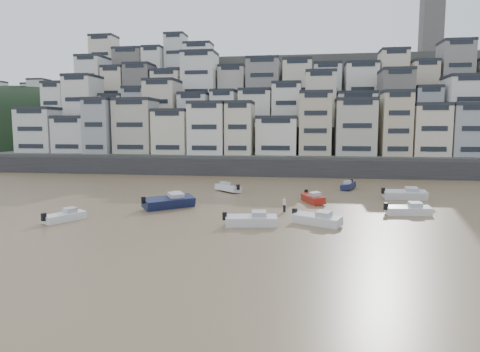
% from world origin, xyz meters
% --- Properties ---
extents(sea_strip, '(340.00, 340.00, 0.00)m').
position_xyz_m(sea_strip, '(-110.00, 145.00, 0.01)').
color(sea_strip, '#3F4D5B').
rests_on(sea_strip, ground).
extents(harbor_wall, '(140.00, 3.00, 3.50)m').
position_xyz_m(harbor_wall, '(10.00, 65.00, 1.75)').
color(harbor_wall, '#38383A').
rests_on(harbor_wall, ground).
extents(hillside, '(141.04, 66.00, 50.00)m').
position_xyz_m(hillside, '(14.73, 104.84, 13.01)').
color(hillside, '#4C4C47').
rests_on(hillside, ground).
extents(headland, '(216.00, 135.00, 53.33)m').
position_xyz_m(headland, '(-95.00, 135.00, 0.02)').
color(headland, black).
rests_on(headland, ground).
extents(boat_a, '(5.95, 2.79, 1.56)m').
position_xyz_m(boat_a, '(12.43, 20.47, 0.78)').
color(boat_a, silver).
rests_on(boat_a, ground).
extents(boat_b, '(5.77, 4.27, 1.52)m').
position_xyz_m(boat_b, '(19.04, 22.02, 0.76)').
color(boat_b, silver).
rests_on(boat_b, ground).
extents(boat_c, '(6.71, 6.44, 1.91)m').
position_xyz_m(boat_c, '(1.11, 28.48, 0.96)').
color(boat_c, '#141A3E').
rests_on(boat_c, ground).
extents(boat_d, '(5.65, 2.49, 1.49)m').
position_xyz_m(boat_d, '(29.53, 28.66, 0.74)').
color(boat_d, silver).
rests_on(boat_d, ground).
extents(boat_e, '(3.61, 5.86, 1.52)m').
position_xyz_m(boat_e, '(18.82, 35.26, 0.76)').
color(boat_e, '#9F1E13').
rests_on(boat_e, ground).
extents(boat_f, '(2.32, 5.23, 1.38)m').
position_xyz_m(boat_f, '(0.79, 32.34, 0.69)').
color(boat_f, silver).
rests_on(boat_f, ground).
extents(boat_g, '(6.40, 2.36, 1.72)m').
position_xyz_m(boat_g, '(31.56, 39.74, 0.86)').
color(boat_g, silver).
rests_on(boat_g, ground).
extents(boat_h, '(5.19, 5.08, 1.49)m').
position_xyz_m(boat_h, '(5.90, 42.97, 0.75)').
color(boat_h, silver).
rests_on(boat_h, ground).
extents(boat_i, '(3.22, 5.42, 1.41)m').
position_xyz_m(boat_i, '(24.70, 48.59, 0.70)').
color(boat_i, '#151D41').
rests_on(boat_i, ground).
extents(boat_j, '(3.63, 5.15, 1.35)m').
position_xyz_m(boat_j, '(-7.61, 19.67, 0.67)').
color(boat_j, white).
rests_on(boat_j, ground).
extents(person_pink, '(0.44, 0.44, 1.74)m').
position_xyz_m(person_pink, '(15.38, 28.40, 0.87)').
color(person_pink, beige).
rests_on(person_pink, ground).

